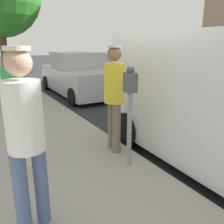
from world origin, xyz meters
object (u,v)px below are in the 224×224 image
object	(u,v)px
pedestrian_in_white	(26,132)
pedestrian_in_green	(16,101)
parking_meter_near	(130,100)
pedestrian_in_yellow	(114,92)
parked_sedan_behind	(78,76)

from	to	relation	value
pedestrian_in_white	pedestrian_in_green	distance (m)	1.40
parking_meter_near	pedestrian_in_yellow	xyz separation A→B (m)	(-0.09, -0.60, 0.01)
parked_sedan_behind	pedestrian_in_yellow	bearing A→B (deg)	73.65
parking_meter_near	parked_sedan_behind	bearing A→B (deg)	-105.62
pedestrian_in_white	parked_sedan_behind	world-z (taller)	pedestrian_in_white
pedestrian_in_white	pedestrian_in_green	world-z (taller)	pedestrian_in_white
pedestrian_in_yellow	parked_sedan_behind	world-z (taller)	pedestrian_in_yellow
pedestrian_in_yellow	parked_sedan_behind	distance (m)	5.71
parking_meter_near	pedestrian_in_yellow	distance (m)	0.60
pedestrian_in_yellow	pedestrian_in_green	distance (m)	1.52
parking_meter_near	pedestrian_in_white	xyz separation A→B (m)	(1.56, 0.60, 0.01)
pedestrian_in_green	parked_sedan_behind	size ratio (longest dim) A/B	0.40
parked_sedan_behind	pedestrian_in_white	bearing A→B (deg)	63.94
pedestrian_in_yellow	pedestrian_in_white	bearing A→B (deg)	35.84
pedestrian_in_white	pedestrian_in_yellow	xyz separation A→B (m)	(-1.65, -1.19, -0.00)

